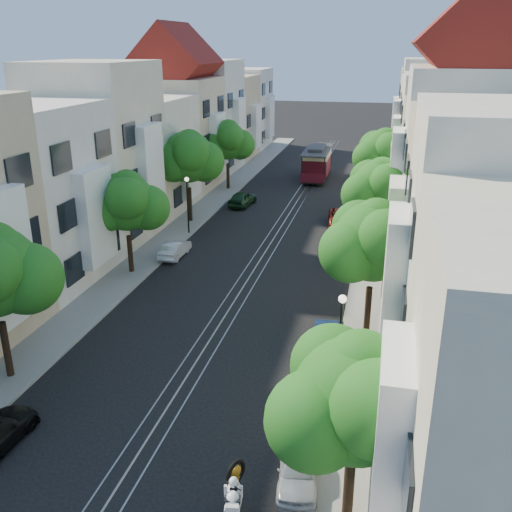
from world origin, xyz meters
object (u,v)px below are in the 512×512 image
Objects in this scene: tree_e_d at (384,154)px; tree_w_c at (189,158)px; lamp_west at (187,197)px; tree_w_b at (127,204)px; tree_e_c at (380,190)px; tree_e_a at (357,403)px; parked_car_e_near at (298,467)px; parked_car_w_mid at (175,249)px; parked_car_e_mid at (328,344)px; parked_car_w_far at (242,198)px; sportbike_rider at (234,500)px; cable_car at (317,161)px; tree_e_b at (374,244)px; tree_w_d at (228,142)px; lamp_east at (341,329)px; parked_car_e_far at (341,217)px.

tree_w_c reaches higher than tree_e_d.
tree_w_b is at bearing -95.97° from lamp_west.
tree_e_c is 15.25m from tree_w_c.
tree_e_a is 1.98× the size of parked_car_e_near.
tree_e_c reaches higher than parked_car_w_mid.
tree_w_c is at bearing 120.99° from parked_car_e_mid.
tree_w_c reaches higher than parked_car_w_far.
tree_e_a is at bearing -49.73° from tree_w_b.
lamp_west is at bearing 101.79° from sportbike_rider.
cable_car is at bearing 84.14° from sportbike_rider.
tree_w_c is at bearing 160.85° from tree_e_c.
cable_car is 2.14× the size of parked_car_e_mid.
parked_car_e_mid is at bearing -82.72° from cable_car.
tree_e_d is (0.00, 22.00, 0.13)m from tree_e_b.
tree_w_b reaches higher than parked_car_w_mid.
tree_w_d is (-14.40, 39.00, 0.20)m from tree_e_a.
tree_w_d is at bearing 101.99° from parked_car_e_near.
tree_w_d is at bearing 90.00° from tree_w_c.
tree_w_d reaches higher than cable_car.
tree_e_b is 22.00m from tree_e_d.
cable_car is (-5.80, 38.71, -1.02)m from lamp_east.
parked_car_e_mid is (-1.66, -13.26, -3.98)m from tree_e_c.
parked_car_e_near is at bearing -98.28° from lamp_east.
tree_e_d is at bearing -60.83° from cable_car.
sportbike_rider is 22.91m from parked_car_w_mid.
sportbike_rider is (-3.25, -23.50, -3.65)m from tree_e_c.
parked_car_e_far is at bearing 99.04° from tree_e_b.
tree_e_c is 1.71× the size of parked_car_w_far.
parked_car_w_far is at bearing -63.14° from tree_w_d.
sportbike_rider is at bearing -102.72° from parked_car_e_mid.
tree_w_b is 1.66× the size of parked_car_e_mid.
tree_w_c is at bearing 108.96° from parked_car_e_near.
lamp_east is at bearing 62.90° from sportbike_rider.
parked_car_e_mid is (12.74, -7.26, -3.78)m from tree_w_b.
tree_e_a is 10.58m from parked_car_e_mid.
tree_e_d is 15.25m from tree_w_d.
lamp_east reaches higher than cable_car.
parked_car_w_far is (2.74, 5.59, -4.42)m from tree_w_c.
lamp_east is 23.14m from parked_car_e_far.
lamp_east is at bearing -82.26° from cable_car.
sportbike_rider is 30.48m from parked_car_e_far.
lamp_east is 1.09× the size of parked_car_w_far.
parked_car_e_near is at bearing -94.65° from tree_e_c.
tree_e_a is at bearing 115.96° from parked_car_w_far.
cable_car is at bearing -102.55° from parked_car_w_mid.
sportbike_rider reaches higher than parked_car_e_mid.
lamp_east is at bearing -55.01° from lamp_west.
parked_car_e_near is 0.83× the size of parked_car_w_far.
tree_e_c is 21.53m from tree_w_d.
parked_car_e_far is at bearing -38.04° from tree_w_d.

